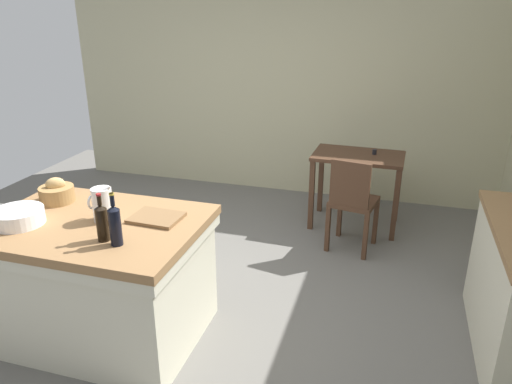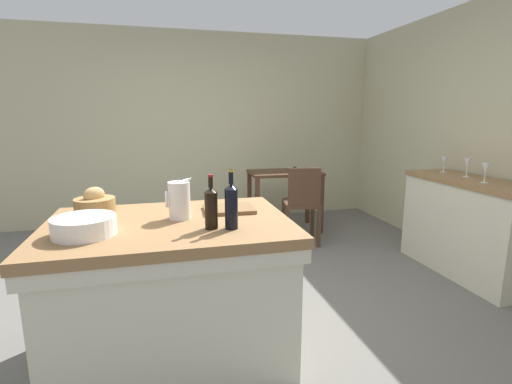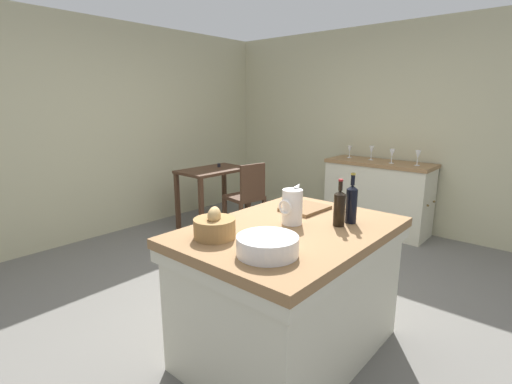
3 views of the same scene
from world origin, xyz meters
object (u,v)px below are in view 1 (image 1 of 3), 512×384
object	(u,v)px
writing_desk	(358,167)
wine_bottle_amber	(102,222)
wooden_chair	(352,201)
pitcher	(102,204)
island_table	(100,275)
wine_bottle_dark	(115,224)
wash_bowl	(18,217)
bread_basket	(57,193)
cutting_board	(156,218)

from	to	relation	value
writing_desk	wine_bottle_amber	distance (m)	2.88
wooden_chair	pitcher	world-z (taller)	pitcher
writing_desk	pitcher	bearing A→B (deg)	-122.10
wooden_chair	pitcher	size ratio (longest dim) A/B	3.43
island_table	pitcher	distance (m)	0.52
wine_bottle_amber	writing_desk	bearing A→B (deg)	63.28
wine_bottle_amber	wooden_chair	bearing A→B (deg)	56.51
writing_desk	wine_bottle_dark	xyz separation A→B (m)	(-1.18, -2.58, 0.36)
wash_bowl	wine_bottle_amber	world-z (taller)	wine_bottle_amber
wine_bottle_amber	bread_basket	bearing A→B (deg)	146.59
writing_desk	cutting_board	distance (m)	2.47
cutting_board	pitcher	bearing A→B (deg)	-160.87
wooden_chair	bread_basket	distance (m)	2.53
writing_desk	bread_basket	size ratio (longest dim) A/B	3.80
cutting_board	wine_bottle_amber	world-z (taller)	wine_bottle_amber
wash_bowl	wine_bottle_amber	distance (m)	0.66
cutting_board	wine_bottle_dark	world-z (taller)	wine_bottle_dark
wine_bottle_amber	cutting_board	bearing A→B (deg)	65.86
island_table	wooden_chair	xyz separation A→B (m)	(1.52, 1.75, 0.03)
writing_desk	wash_bowl	size ratio (longest dim) A/B	2.86
wooden_chair	bread_basket	xyz separation A→B (m)	(-1.96, -1.53, 0.44)
wash_bowl	cutting_board	xyz separation A→B (m)	(0.82, 0.31, -0.04)
bread_basket	cutting_board	size ratio (longest dim) A/B	0.75
bread_basket	island_table	bearing A→B (deg)	-27.22
pitcher	cutting_board	world-z (taller)	pitcher
island_table	writing_desk	world-z (taller)	island_table
writing_desk	wine_bottle_dark	bearing A→B (deg)	-114.55
wooden_chair	wine_bottle_amber	distance (m)	2.41
wooden_chair	cutting_board	xyz separation A→B (m)	(-1.14, -1.61, 0.38)
wooden_chair	island_table	bearing A→B (deg)	-130.96
island_table	cutting_board	world-z (taller)	cutting_board
pitcher	writing_desk	bearing A→B (deg)	57.90
wash_bowl	cutting_board	world-z (taller)	wash_bowl
wine_bottle_dark	writing_desk	bearing A→B (deg)	65.45
wooden_chair	bread_basket	size ratio (longest dim) A/B	3.80
island_table	writing_desk	distance (m)	2.79
wash_bowl	bread_basket	size ratio (longest dim) A/B	1.33
wooden_chair	cutting_board	world-z (taller)	wooden_chair
wash_bowl	bread_basket	xyz separation A→B (m)	(-0.01, 0.39, 0.02)
writing_desk	wine_bottle_dark	world-z (taller)	wine_bottle_dark
bread_basket	wine_bottle_amber	bearing A→B (deg)	-33.41
pitcher	bread_basket	xyz separation A→B (m)	(-0.50, 0.19, -0.05)
island_table	wine_bottle_amber	bearing A→B (deg)	-43.39
island_table	wash_bowl	world-z (taller)	wash_bowl
island_table	wine_bottle_amber	world-z (taller)	wine_bottle_amber
writing_desk	wooden_chair	distance (m)	0.60
writing_desk	wooden_chair	xyz separation A→B (m)	(0.02, -0.58, -0.15)
wash_bowl	wine_bottle_dark	xyz separation A→B (m)	(0.76, -0.07, 0.08)
wooden_chair	wine_bottle_dark	size ratio (longest dim) A/B	2.80
writing_desk	cutting_board	xyz separation A→B (m)	(-1.12, -2.19, 0.24)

